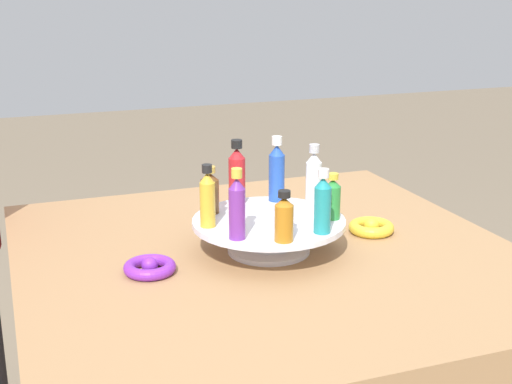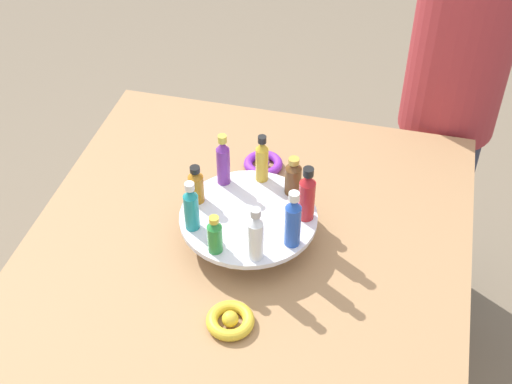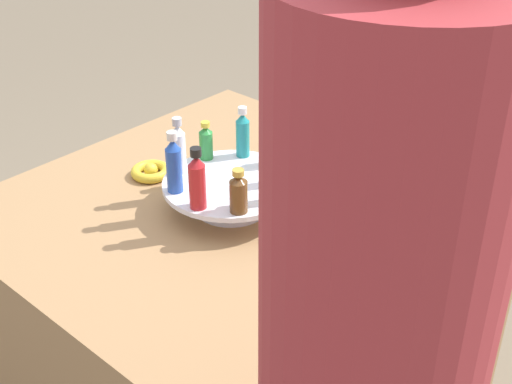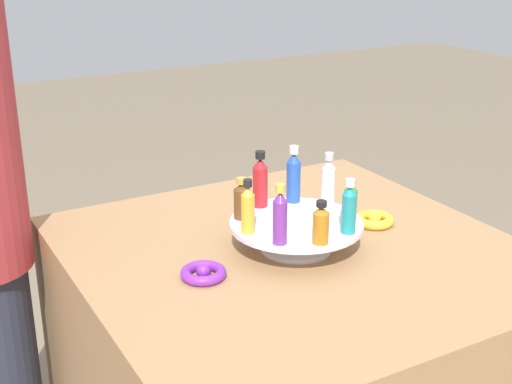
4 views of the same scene
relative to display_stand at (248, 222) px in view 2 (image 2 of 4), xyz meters
The scene contains 14 objects.
party_table 0.43m from the display_stand, ahead, with size 1.02×1.02×0.76m.
display_stand is the anchor object (origin of this frame).
bottle_amber 0.15m from the display_stand, behind, with size 0.04×0.04×0.10m.
bottle_teal 0.15m from the display_stand, 148.72° to the right, with size 0.03×0.03×0.13m.
bottle_green 0.15m from the display_stand, 108.72° to the right, with size 0.03×0.03×0.10m.
bottle_clear 0.16m from the display_stand, 68.72° to the right, with size 0.03×0.03×0.14m.
bottle_blue 0.16m from the display_stand, 28.72° to the right, with size 0.04×0.04×0.15m.
bottle_red 0.16m from the display_stand, 11.28° to the left, with size 0.04×0.04×0.14m.
bottle_brown 0.15m from the display_stand, 51.28° to the left, with size 0.04×0.04×0.10m.
bottle_gold 0.15m from the display_stand, 91.28° to the left, with size 0.03×0.03×0.13m.
bottle_purple 0.16m from the display_stand, 131.28° to the left, with size 0.03×0.03×0.14m.
ribbon_bow_purple 0.26m from the display_stand, 95.94° to the left, with size 0.10×0.10×0.03m.
ribbon_bow_gold 0.26m from the display_stand, 84.06° to the right, with size 0.10×0.10×0.03m.
person_figure 0.79m from the display_stand, 56.90° to the left, with size 0.28×0.28×1.64m.
Camera 2 is at (0.30, -1.14, 1.95)m, focal length 50.00 mm.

